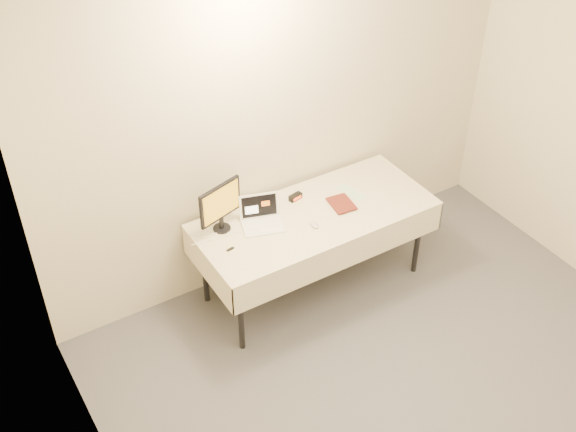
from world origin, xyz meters
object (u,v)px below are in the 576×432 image
table (315,220)px  monitor (220,204)px  book (332,196)px  laptop (261,218)px

table → monitor: bearing=163.4°
book → table: bearing=-175.1°
laptop → book: book is taller
table → book: book is taller
laptop → book: 0.57m
monitor → laptop: bearing=-34.7°
laptop → monitor: (-0.28, 0.09, 0.18)m
laptop → monitor: 0.35m
table → monitor: size_ratio=4.77×
book → monitor: bearing=173.1°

